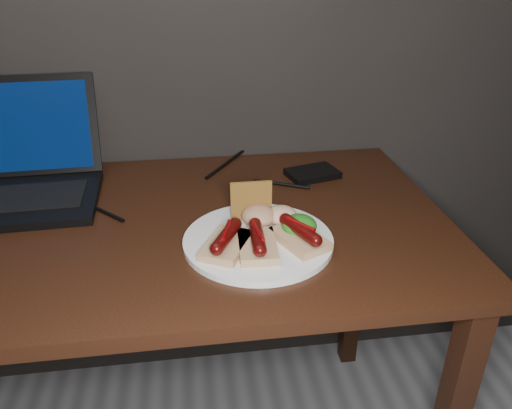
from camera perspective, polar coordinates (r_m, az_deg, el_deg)
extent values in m
cube|color=#35190D|center=(1.09, -15.36, -2.90)|extent=(1.40, 0.70, 0.03)
cube|color=#35190D|center=(1.61, 11.32, -7.48)|extent=(0.05, 0.05, 0.72)
cube|color=black|center=(1.25, -26.51, 0.21)|extent=(0.40, 0.27, 0.02)
cube|color=black|center=(1.24, -26.61, 0.64)|extent=(0.34, 0.15, 0.00)
cube|color=black|center=(1.35, -25.93, 8.01)|extent=(0.39, 0.11, 0.23)
cube|color=#072546|center=(1.35, -25.93, 8.01)|extent=(0.35, 0.09, 0.20)
cube|color=black|center=(1.27, 6.47, 3.55)|extent=(0.14, 0.11, 0.02)
cylinder|color=black|center=(1.15, -17.70, -0.44)|extent=(0.13, 0.13, 0.01)
cylinder|color=black|center=(1.34, -3.34, 4.77)|extent=(0.13, 0.19, 0.01)
cylinder|color=black|center=(1.21, 2.91, 2.36)|extent=(0.13, 0.07, 0.01)
cylinder|color=white|center=(0.98, 0.24, -4.13)|extent=(0.33, 0.33, 0.01)
cube|color=#D5B27D|center=(0.94, -3.37, -4.67)|extent=(0.11, 0.13, 0.02)
cylinder|color=#4B0805|center=(0.93, -3.40, -3.60)|extent=(0.06, 0.10, 0.02)
sphere|color=#4B0805|center=(0.89, -4.54, -5.09)|extent=(0.03, 0.02, 0.02)
sphere|color=#4B0805|center=(0.97, -2.36, -2.23)|extent=(0.03, 0.02, 0.02)
cylinder|color=#5B0405|center=(0.92, -3.42, -2.93)|extent=(0.03, 0.07, 0.01)
cube|color=#D5B27D|center=(0.93, 0.16, -4.77)|extent=(0.08, 0.12, 0.02)
cylinder|color=#4B0805|center=(0.92, 0.17, -3.69)|extent=(0.03, 0.10, 0.02)
sphere|color=#4B0805|center=(0.88, 0.46, -5.28)|extent=(0.03, 0.02, 0.02)
sphere|color=#4B0805|center=(0.96, -0.10, -2.24)|extent=(0.03, 0.02, 0.02)
cylinder|color=#5B0405|center=(0.92, 0.17, -3.03)|extent=(0.02, 0.07, 0.01)
cube|color=#D5B27D|center=(0.96, 5.01, -3.94)|extent=(0.11, 0.13, 0.02)
cylinder|color=#4B0805|center=(0.95, 5.06, -2.88)|extent=(0.06, 0.10, 0.02)
sphere|color=#4B0805|center=(0.92, 6.86, -4.13)|extent=(0.03, 0.02, 0.02)
sphere|color=#4B0805|center=(0.98, 3.39, -1.71)|extent=(0.03, 0.02, 0.02)
cylinder|color=#5B0405|center=(0.94, 5.09, -2.22)|extent=(0.05, 0.06, 0.01)
cube|color=#AD7B2F|center=(1.02, -0.55, 0.44)|extent=(0.08, 0.01, 0.08)
ellipsoid|color=#1A5E12|center=(0.98, 4.96, -2.41)|extent=(0.07, 0.07, 0.04)
ellipsoid|color=maroon|center=(1.01, 0.38, -1.27)|extent=(0.07, 0.07, 0.04)
ellipsoid|color=beige|center=(1.02, 2.91, -1.23)|extent=(0.06, 0.06, 0.04)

